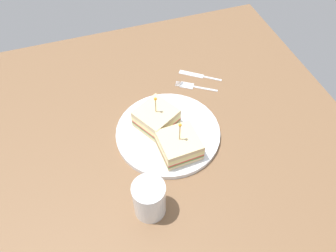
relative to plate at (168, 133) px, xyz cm
name	(u,v)px	position (x,y,z in cm)	size (l,w,h in cm)	color
ground_plane	(168,137)	(0.00, 0.00, -1.63)	(91.10, 91.10, 2.00)	brown
plate	(168,133)	(0.00, 0.00, 0.00)	(25.12, 25.12, 1.27)	white
sandwich_half_front	(156,118)	(2.02, -2.88, 3.06)	(11.48, 11.39, 9.44)	beige
sandwich_half_back	(179,145)	(-0.56, 6.24, 2.97)	(9.04, 8.82, 9.88)	beige
drink_glass	(149,200)	(9.61, 17.19, 3.50)	(6.56, 6.56, 9.04)	silver
fork	(192,86)	(-11.37, -13.60, -0.46)	(10.46, 7.31, 0.35)	silver
knife	(198,75)	(-14.59, -17.11, -0.46)	(10.56, 8.02, 0.35)	silver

